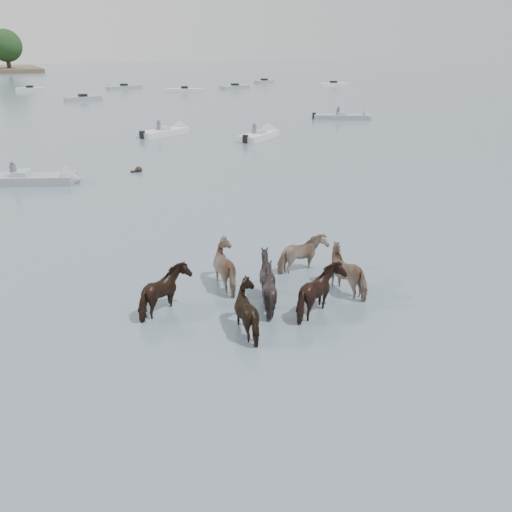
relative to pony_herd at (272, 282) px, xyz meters
name	(u,v)px	position (x,y,z in m)	size (l,w,h in m)	color
ground	(240,312)	(-1.25, -0.32, -0.59)	(400.00, 400.00, 0.00)	#4B5C6D
pony_herd	(272,282)	(0.00, 0.00, 0.00)	(7.86, 4.94, 1.67)	black
swimming_pony	(138,170)	(0.89, 18.97, -0.49)	(0.72, 0.44, 0.44)	black
motorboat_b	(37,179)	(-4.94, 18.78, -0.36)	(6.31, 3.97, 1.92)	gray
motorboat_c	(170,131)	(7.19, 31.79, -0.36)	(5.40, 3.69, 1.92)	silver
motorboat_d	(263,135)	(13.54, 26.62, -0.36)	(5.04, 4.26, 1.92)	silver
motorboat_e	(349,117)	(26.49, 32.34, -0.36)	(6.00, 4.38, 1.92)	gray
distant_flotilla	(31,93)	(-0.14, 74.74, -0.33)	(105.60, 28.39, 0.93)	silver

